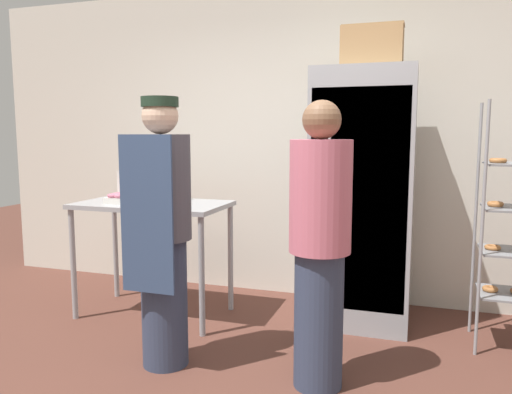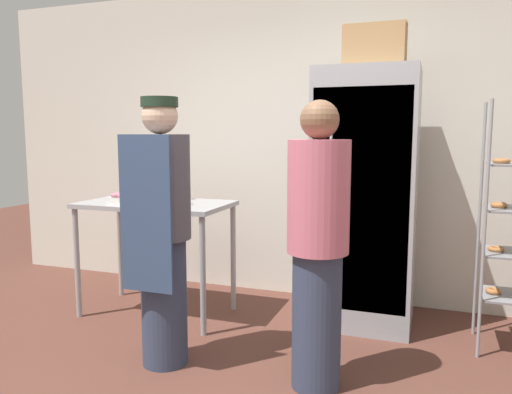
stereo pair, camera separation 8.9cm
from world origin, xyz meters
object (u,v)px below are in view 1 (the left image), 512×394
at_px(cardboard_storage_box, 372,47).
at_px(refrigerator, 363,198).
at_px(binder_stack, 164,198).
at_px(person_customer, 320,244).
at_px(person_baker, 162,229).
at_px(donut_box, 124,197).
at_px(blender_pitcher, 172,186).

bearing_deg(cardboard_storage_box, refrigerator, 156.65).
xyz_separation_m(binder_stack, person_customer, (1.32, -0.61, -0.14)).
height_order(refrigerator, person_customer, refrigerator).
relative_size(cardboard_storage_box, person_baker, 0.26).
bearing_deg(donut_box, binder_stack, -3.71).
bearing_deg(cardboard_storage_box, donut_box, -165.94).
bearing_deg(person_baker, blender_pitcher, 114.45).
height_order(donut_box, cardboard_storage_box, cardboard_storage_box).
relative_size(refrigerator, donut_box, 7.87).
height_order(donut_box, blender_pitcher, blender_pitcher).
bearing_deg(person_customer, person_baker, -177.85).
distance_m(binder_stack, cardboard_storage_box, 1.92).
xyz_separation_m(refrigerator, person_customer, (-0.12, -1.12, -0.13)).
relative_size(blender_pitcher, person_baker, 0.16).
xyz_separation_m(blender_pitcher, binder_stack, (0.10, -0.30, -0.06)).
xyz_separation_m(donut_box, person_customer, (1.69, -0.63, -0.13)).
distance_m(donut_box, cardboard_storage_box, 2.22).
bearing_deg(cardboard_storage_box, binder_stack, -161.73).
xyz_separation_m(blender_pitcher, person_baker, (0.43, -0.95, -0.16)).
bearing_deg(blender_pitcher, donut_box, -134.74).
relative_size(refrigerator, cardboard_storage_box, 4.40).
bearing_deg(blender_pitcher, person_customer, -32.86).
height_order(person_baker, person_customer, person_baker).
height_order(donut_box, person_baker, person_baker).
xyz_separation_m(donut_box, cardboard_storage_box, (1.85, 0.46, 1.13)).
bearing_deg(person_baker, binder_stack, 117.46).
relative_size(cardboard_storage_box, person_customer, 0.27).
bearing_deg(refrigerator, binder_stack, -160.57).
bearing_deg(cardboard_storage_box, person_customer, -98.22).
bearing_deg(person_baker, cardboard_storage_box, 44.83).
distance_m(cardboard_storage_box, person_baker, 2.02).
bearing_deg(blender_pitcher, person_baker, -65.55).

